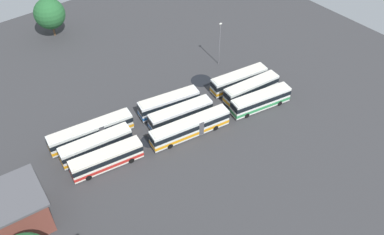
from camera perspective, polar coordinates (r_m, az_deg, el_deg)
The scene contains 16 objects.
ground_plane at distance 74.25m, azimuth -1.71°, elevation -0.66°, with size 109.71×109.71×0.00m, color #333335.
bus_row0_slot0 at distance 81.32m, azimuth 6.47°, elevation 5.19°, with size 11.95×4.32×3.36m.
bus_row0_slot1 at distance 79.47m, azimuth 8.14°, elevation 3.97°, with size 11.68×3.70×3.36m.
bus_row0_slot2 at distance 77.02m, azimuth 9.43°, elevation 2.34°, with size 12.04×4.64×3.36m.
bus_row1_slot0 at distance 75.52m, azimuth -3.19°, elevation 1.99°, with size 11.64×4.71×3.36m.
bus_row1_slot1 at distance 73.19m, azimuth -1.58°, elevation 0.47°, with size 12.00×4.44×3.36m.
bus_row1_slot2 at distance 70.73m, azimuth -0.23°, elevation -1.35°, with size 14.68×4.76×3.36m.
bus_row2_slot0 at distance 71.99m, azimuth -13.66°, elevation -1.91°, with size 14.68×4.61×3.36m.
bus_row2_slot1 at distance 69.54m, azimuth -13.05°, elevation -3.74°, with size 12.15×3.95×3.36m.
bus_row2_slot2 at distance 67.13m, azimuth -11.65°, elevation -5.58°, with size 11.88×4.27×3.36m.
depot_building at distance 63.17m, azimuth -24.90°, elevation -12.32°, with size 13.28×9.49×6.14m.
lamp_post_by_building at distance 85.45m, azimuth 3.81°, elevation 10.25°, with size 0.56×0.28×9.60m.
tree_north_edge at distance 99.99m, azimuth -19.00°, elevation 13.34°, with size 6.87×6.87×8.97m.
puddle_front_lane at distance 78.41m, azimuth -4.59°, elevation 2.01°, with size 4.37×4.37×0.01m, color black.
puddle_back_corner at distance 83.51m, azimuth 1.27°, elevation 5.09°, with size 4.20×4.20×0.01m, color black.
puddle_between_rows at distance 71.25m, azimuth -5.84°, elevation -3.24°, with size 3.15×3.15×0.01m, color black.
Camera 1 is at (31.94, 43.53, 50.97)m, focal length 38.81 mm.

